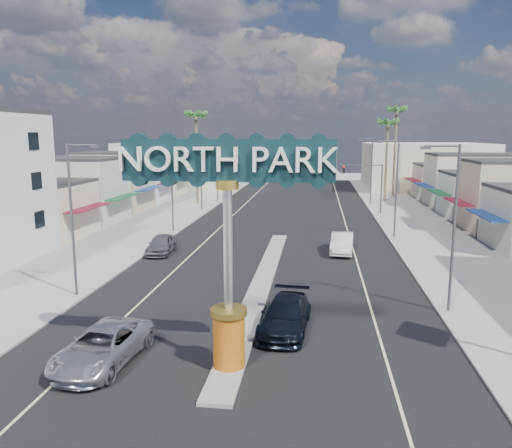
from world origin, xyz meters
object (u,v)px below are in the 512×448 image
(streetlight_r_far, at_px, (370,168))
(car_parked_left, at_px, (161,244))
(suv_right, at_px, (285,315))
(palm_right_mid, at_px, (388,126))
(traffic_signal_left, at_px, (216,177))
(palm_left_far, at_px, (196,119))
(streetlight_l_far, at_px, (218,167))
(car_parked_right, at_px, (342,243))
(streetlight_r_near, at_px, (451,220))
(palm_right_far, at_px, (397,115))
(streetlight_l_near, at_px, (74,213))
(streetlight_r_mid, at_px, (395,184))
(gateway_sign, at_px, (228,227))
(streetlight_l_mid, at_px, (173,181))
(suv_left, at_px, (102,346))
(traffic_signal_right, at_px, (366,179))

(streetlight_r_far, height_order, car_parked_left, streetlight_r_far)
(suv_right, bearing_deg, car_parked_left, 130.78)
(suv_right, bearing_deg, palm_right_mid, 81.79)
(traffic_signal_left, distance_m, palm_left_far, 10.14)
(traffic_signal_left, bearing_deg, streetlight_l_far, 98.86)
(palm_right_mid, relative_size, car_parked_right, 2.45)
(streetlight_r_near, distance_m, palm_right_mid, 46.40)
(traffic_signal_left, relative_size, streetlight_r_far, 0.67)
(streetlight_r_near, height_order, palm_right_far, palm_right_far)
(streetlight_l_near, xyz_separation_m, car_parked_right, (15.93, 13.29, -4.25))
(palm_left_far, distance_m, palm_right_far, 30.48)
(streetlight_r_mid, distance_m, car_parked_left, 21.74)
(streetlight_r_mid, bearing_deg, car_parked_right, -126.34)
(palm_left_far, height_order, suv_right, palm_left_far)
(gateway_sign, distance_m, streetlight_r_mid, 29.91)
(streetlight_r_mid, relative_size, streetlight_r_far, 1.00)
(streetlight_l_near, relative_size, streetlight_l_mid, 1.00)
(streetlight_r_near, bearing_deg, car_parked_right, 110.36)
(palm_right_far, distance_m, car_parked_right, 41.50)
(streetlight_l_far, xyz_separation_m, streetlight_r_far, (20.87, 0.00, 0.00))
(streetlight_r_far, relative_size, palm_right_mid, 0.74)
(streetlight_l_mid, distance_m, suv_left, 28.93)
(traffic_signal_left, relative_size, streetlight_r_mid, 0.67)
(streetlight_r_near, bearing_deg, palm_left_far, 120.36)
(gateway_sign, distance_m, car_parked_left, 21.88)
(streetlight_l_near, height_order, suv_left, streetlight_l_near)
(suv_right, bearing_deg, streetlight_l_mid, 122.04)
(streetlight_l_far, distance_m, streetlight_r_far, 20.87)
(palm_right_far, xyz_separation_m, suv_right, (-13.00, -55.63, -11.60))
(streetlight_r_mid, bearing_deg, car_parked_left, -155.74)
(streetlight_l_mid, distance_m, palm_right_mid, 35.44)
(suv_right, height_order, car_parked_right, car_parked_right)
(streetlight_l_mid, height_order, palm_left_far, palm_left_far)
(palm_left_far, bearing_deg, traffic_signal_left, -57.57)
(palm_right_mid, bearing_deg, streetlight_r_mid, -95.64)
(streetlight_l_far, xyz_separation_m, car_parked_left, (1.43, -30.76, -4.29))
(suv_left, bearing_deg, streetlight_r_near, 32.54)
(traffic_signal_left, distance_m, streetlight_r_mid, 24.11)
(traffic_signal_right, bearing_deg, traffic_signal_left, 180.00)
(traffic_signal_right, height_order, streetlight_l_mid, streetlight_l_mid)
(palm_left_far, height_order, suv_left, palm_left_far)
(car_parked_right, bearing_deg, streetlight_l_near, -135.45)
(streetlight_r_near, height_order, car_parked_left, streetlight_r_near)
(traffic_signal_left, bearing_deg, car_parked_left, -89.53)
(streetlight_l_near, xyz_separation_m, car_parked_left, (1.43, 11.24, -4.29))
(palm_right_mid, height_order, car_parked_right, palm_right_mid)
(traffic_signal_left, relative_size, palm_left_far, 0.46)
(traffic_signal_left, distance_m, palm_right_far, 31.22)
(suv_left, bearing_deg, traffic_signal_right, 76.20)
(gateway_sign, bearing_deg, palm_right_mid, 76.47)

